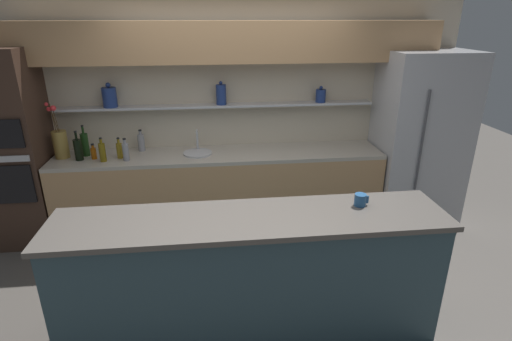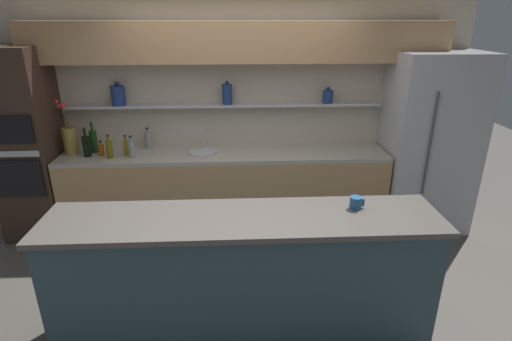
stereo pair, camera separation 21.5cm
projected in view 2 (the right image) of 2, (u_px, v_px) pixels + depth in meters
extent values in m
plane|color=#4C4742|center=(243.00, 291.00, 3.64)|extent=(12.00, 12.00, 0.00)
cube|color=beige|center=(239.00, 111.00, 4.66)|extent=(5.20, 0.10, 2.60)
cube|color=#B7B7BC|center=(224.00, 105.00, 4.48)|extent=(3.51, 0.18, 0.02)
cylinder|color=navy|center=(118.00, 96.00, 4.37)|extent=(0.15, 0.15, 0.21)
sphere|color=navy|center=(117.00, 84.00, 4.33)|extent=(0.05, 0.05, 0.05)
cylinder|color=navy|center=(227.00, 94.00, 4.43)|extent=(0.11, 0.11, 0.22)
sphere|color=navy|center=(227.00, 83.00, 4.38)|extent=(0.04, 0.04, 0.04)
cylinder|color=navy|center=(328.00, 97.00, 4.50)|extent=(0.11, 0.11, 0.14)
sphere|color=navy|center=(328.00, 88.00, 4.46)|extent=(0.04, 0.04, 0.04)
cube|color=tan|center=(238.00, 42.00, 4.16)|extent=(4.42, 0.34, 0.42)
cube|color=tan|center=(226.00, 192.00, 4.63)|extent=(3.61, 0.62, 0.88)
cube|color=#ADA393|center=(225.00, 154.00, 4.46)|extent=(3.61, 0.62, 0.04)
cube|color=#334C56|center=(244.00, 279.00, 3.02)|extent=(2.78, 0.55, 0.98)
cube|color=#56514C|center=(243.00, 219.00, 2.83)|extent=(2.84, 0.61, 0.04)
cube|color=#B7B7BC|center=(429.00, 143.00, 4.50)|extent=(0.94, 0.70, 2.00)
cylinder|color=#4C4C51|center=(430.00, 145.00, 4.11)|extent=(0.02, 0.02, 1.10)
cube|color=#3D281E|center=(28.00, 146.00, 4.31)|extent=(0.61, 0.62, 2.07)
cube|color=black|center=(18.00, 179.00, 4.10)|extent=(0.51, 0.02, 0.40)
cube|color=black|center=(6.00, 130.00, 3.91)|extent=(0.51, 0.02, 0.28)
cube|color=#B7B7BC|center=(12.00, 154.00, 4.01)|extent=(0.53, 0.02, 0.06)
cylinder|color=olive|center=(70.00, 141.00, 4.36)|extent=(0.15, 0.15, 0.29)
cylinder|color=#4C3319|center=(63.00, 115.00, 4.23)|extent=(0.03, 0.03, 0.30)
sphere|color=red|center=(57.00, 102.00, 4.15)|extent=(0.04, 0.04, 0.04)
cylinder|color=#4C3319|center=(64.00, 117.00, 4.25)|extent=(0.05, 0.04, 0.24)
sphere|color=red|center=(59.00, 106.00, 4.17)|extent=(0.04, 0.04, 0.04)
cylinder|color=#4C3319|center=(66.00, 117.00, 4.24)|extent=(0.03, 0.01, 0.26)
sphere|color=red|center=(63.00, 105.00, 4.16)|extent=(0.06, 0.06, 0.06)
cylinder|color=#B7B7BC|center=(203.00, 152.00, 4.44)|extent=(0.31, 0.31, 0.02)
cylinder|color=#B7B7BC|center=(203.00, 139.00, 4.50)|extent=(0.02, 0.02, 0.22)
cylinder|color=#B7B7BC|center=(202.00, 131.00, 4.41)|extent=(0.02, 0.12, 0.02)
cylinder|color=olive|center=(126.00, 148.00, 4.34)|extent=(0.06, 0.06, 0.16)
cylinder|color=olive|center=(125.00, 139.00, 4.30)|extent=(0.03, 0.03, 0.05)
cylinder|color=black|center=(125.00, 136.00, 4.29)|extent=(0.03, 0.03, 0.01)
cylinder|color=black|center=(87.00, 146.00, 4.29)|extent=(0.08, 0.08, 0.22)
cylinder|color=black|center=(84.00, 133.00, 4.24)|extent=(0.02, 0.02, 0.08)
cylinder|color=black|center=(84.00, 129.00, 4.22)|extent=(0.03, 0.03, 0.01)
cylinder|color=brown|center=(109.00, 149.00, 4.24)|extent=(0.07, 0.07, 0.19)
cylinder|color=brown|center=(108.00, 138.00, 4.20)|extent=(0.03, 0.03, 0.05)
cylinder|color=black|center=(107.00, 136.00, 4.19)|extent=(0.03, 0.03, 0.01)
cylinder|color=#193814|center=(94.00, 142.00, 4.42)|extent=(0.08, 0.08, 0.25)
cylinder|color=#193814|center=(92.00, 127.00, 4.36)|extent=(0.02, 0.02, 0.08)
cylinder|color=black|center=(91.00, 123.00, 4.34)|extent=(0.03, 0.03, 0.01)
cylinder|color=#9E4C0A|center=(101.00, 150.00, 4.34)|extent=(0.06, 0.06, 0.12)
cylinder|color=#9E4C0A|center=(100.00, 144.00, 4.31)|extent=(0.03, 0.03, 0.04)
cylinder|color=black|center=(100.00, 141.00, 4.30)|extent=(0.03, 0.03, 0.01)
cylinder|color=gray|center=(148.00, 141.00, 4.55)|extent=(0.08, 0.08, 0.19)
cylinder|color=gray|center=(147.00, 131.00, 4.51)|extent=(0.03, 0.03, 0.04)
cylinder|color=black|center=(147.00, 128.00, 4.50)|extent=(0.03, 0.03, 0.01)
cylinder|color=gray|center=(132.00, 150.00, 4.26)|extent=(0.06, 0.06, 0.18)
cylinder|color=gray|center=(131.00, 139.00, 4.22)|extent=(0.03, 0.03, 0.04)
cylinder|color=black|center=(130.00, 137.00, 4.21)|extent=(0.03, 0.03, 0.01)
cylinder|color=#235184|center=(356.00, 203.00, 2.93)|extent=(0.09, 0.09, 0.09)
cube|color=#235184|center=(363.00, 203.00, 2.93)|extent=(0.02, 0.01, 0.06)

